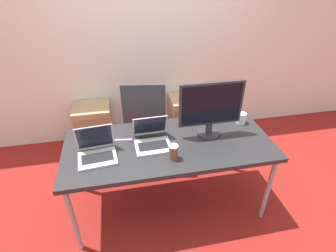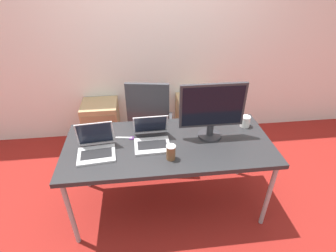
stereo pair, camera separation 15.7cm
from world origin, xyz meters
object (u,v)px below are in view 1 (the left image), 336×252
(cabinet_left, at_px, (94,127))
(coffee_cup_white, at_px, (241,118))
(laptop_left, at_px, (152,139))
(coffee_cup_brown, at_px, (174,152))
(cabinet_right, at_px, (186,117))
(laptop_right, at_px, (97,151))
(monitor, at_px, (211,108))
(office_chair, at_px, (146,131))

(cabinet_left, height_order, coffee_cup_white, coffee_cup_white)
(laptop_left, relative_size, coffee_cup_brown, 2.59)
(cabinet_right, distance_m, laptop_right, 1.70)
(laptop_right, height_order, monitor, monitor)
(cabinet_left, relative_size, coffee_cup_brown, 4.67)
(coffee_cup_brown, bearing_deg, monitor, 35.35)
(cabinet_left, distance_m, coffee_cup_white, 1.85)
(monitor, xyz_separation_m, coffee_cup_brown, (-0.39, -0.27, -0.21))
(cabinet_right, relative_size, laptop_left, 1.80)
(office_chair, xyz_separation_m, cabinet_left, (-0.62, 0.41, -0.12))
(coffee_cup_white, xyz_separation_m, coffee_cup_brown, (-0.76, -0.40, 0.01))
(monitor, bearing_deg, cabinet_left, 136.05)
(office_chair, distance_m, cabinet_left, 0.76)
(cabinet_left, relative_size, cabinet_right, 1.00)
(monitor, relative_size, coffee_cup_white, 5.37)
(cabinet_left, distance_m, laptop_right, 1.32)
(cabinet_left, height_order, monitor, monitor)
(cabinet_right, bearing_deg, monitor, -94.95)
(laptop_right, bearing_deg, coffee_cup_white, 10.35)
(coffee_cup_white, bearing_deg, monitor, -161.32)
(cabinet_right, relative_size, monitor, 1.06)
(cabinet_left, relative_size, coffee_cup_white, 5.68)
(office_chair, height_order, monitor, monitor)
(cabinet_right, xyz_separation_m, coffee_cup_white, (0.28, -0.96, 0.51))
(laptop_left, distance_m, laptop_right, 0.47)
(laptop_right, relative_size, monitor, 0.57)
(laptop_left, xyz_separation_m, monitor, (0.53, 0.04, 0.22))
(coffee_cup_white, bearing_deg, coffee_cup_brown, -152.25)
(cabinet_left, bearing_deg, monitor, -43.95)
(laptop_left, xyz_separation_m, coffee_cup_brown, (0.14, -0.23, 0.02))
(monitor, bearing_deg, office_chair, 126.81)
(laptop_left, bearing_deg, cabinet_right, 61.14)
(office_chair, xyz_separation_m, coffee_cup_white, (0.88, -0.54, 0.40))
(office_chair, xyz_separation_m, monitor, (0.50, -0.67, 0.62))
(cabinet_left, xyz_separation_m, laptop_left, (0.60, -1.12, 0.51))
(cabinet_left, bearing_deg, coffee_cup_white, -32.49)
(laptop_right, bearing_deg, laptop_left, 9.84)
(cabinet_left, bearing_deg, office_chair, -33.60)
(coffee_cup_brown, bearing_deg, office_chair, 96.83)
(laptop_right, bearing_deg, coffee_cup_brown, -14.26)
(office_chair, relative_size, laptop_left, 3.31)
(laptop_left, bearing_deg, monitor, 4.54)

